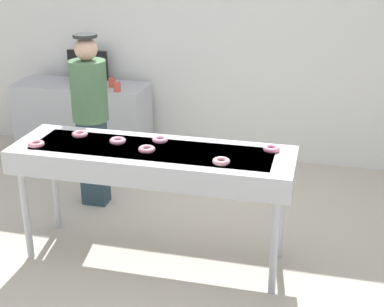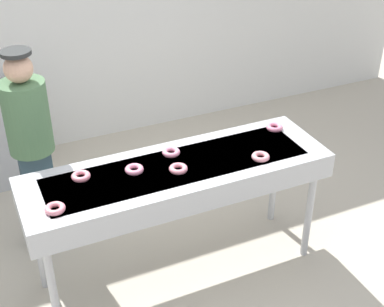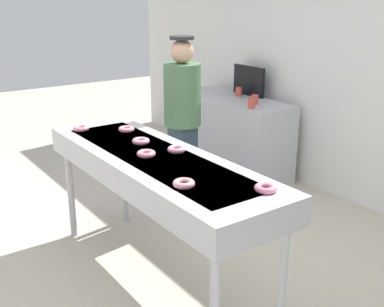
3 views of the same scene
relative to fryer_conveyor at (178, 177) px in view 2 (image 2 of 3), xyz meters
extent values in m
plane|color=beige|center=(0.00, 0.00, -0.87)|extent=(16.00, 16.00, 0.00)
cube|color=white|center=(0.00, 2.39, 0.58)|extent=(8.00, 0.12, 2.90)
cube|color=#B7BABF|center=(0.00, 0.00, 0.00)|extent=(2.19, 0.67, 0.19)
cube|color=slate|center=(0.00, 0.00, 0.06)|extent=(1.86, 0.47, 0.08)
cylinder|color=#B7BABF|center=(-1.00, -0.26, -0.48)|extent=(0.06, 0.06, 0.78)
cylinder|color=#B7BABF|center=(1.00, -0.26, -0.48)|extent=(0.06, 0.06, 0.78)
cylinder|color=#B7BABF|center=(-1.00, 0.26, -0.48)|extent=(0.06, 0.06, 0.78)
cylinder|color=#B7BABF|center=(1.00, 0.26, -0.48)|extent=(0.06, 0.06, 0.78)
torus|color=pink|center=(-0.30, 0.05, 0.11)|extent=(0.18, 0.18, 0.04)
torus|color=pink|center=(0.02, 0.16, 0.11)|extent=(0.15, 0.15, 0.04)
torus|color=pink|center=(0.90, 0.17, 0.11)|extent=(0.14, 0.14, 0.04)
torus|color=pink|center=(-0.89, -0.16, 0.11)|extent=(0.15, 0.15, 0.04)
torus|color=pink|center=(-0.65, 0.12, 0.11)|extent=(0.18, 0.18, 0.04)
torus|color=pink|center=(0.57, -0.16, 0.11)|extent=(0.18, 0.18, 0.04)
torus|color=pink|center=(-0.02, -0.06, 0.11)|extent=(0.15, 0.15, 0.04)
cube|color=#293E4B|center=(-0.86, 0.81, -0.44)|extent=(0.24, 0.18, 0.87)
cylinder|color=#4C724C|center=(-0.86, 0.81, 0.28)|extent=(0.34, 0.34, 0.56)
sphere|color=tan|center=(-0.86, 0.81, 0.66)|extent=(0.21, 0.21, 0.21)
cylinder|color=#272A29|center=(-0.86, 0.81, 0.78)|extent=(0.22, 0.22, 0.03)
cylinder|color=#CC4C3F|center=(-0.96, 1.75, 0.06)|extent=(0.08, 0.08, 0.10)
camera|label=1|loc=(1.25, -3.76, 1.66)|focal=51.84mm
camera|label=2|loc=(-1.23, -2.94, 2.14)|focal=50.81mm
camera|label=3|loc=(2.68, -1.61, 1.15)|focal=45.02mm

